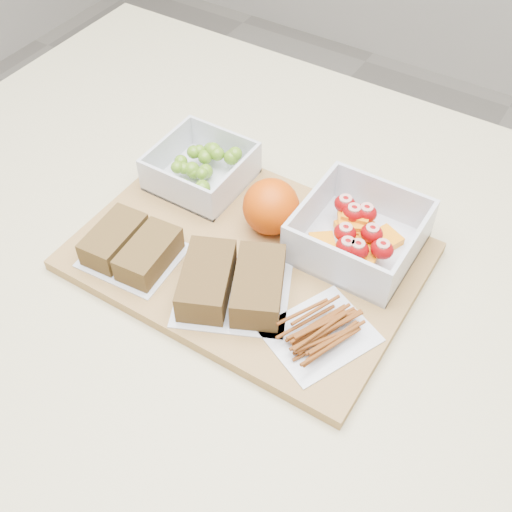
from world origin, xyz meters
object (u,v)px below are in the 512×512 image
(fruit_container, at_px, (358,235))
(grape_container, at_px, (203,168))
(sandwich_bag_center, at_px, (233,283))
(pretzel_bag, at_px, (320,329))
(cutting_board, at_px, (248,256))
(sandwich_bag_left, at_px, (132,247))
(orange, at_px, (271,207))

(fruit_container, bearing_deg, grape_container, 179.27)
(sandwich_bag_center, bearing_deg, pretzel_bag, 1.32)
(cutting_board, relative_size, fruit_container, 2.90)
(sandwich_bag_left, distance_m, sandwich_bag_center, 0.14)
(sandwich_bag_center, relative_size, pretzel_bag, 1.18)
(fruit_container, distance_m, pretzel_bag, 0.15)
(orange, bearing_deg, sandwich_bag_left, -131.23)
(fruit_container, xyz_separation_m, sandwich_bag_center, (-0.09, -0.15, -0.00))
(cutting_board, bearing_deg, orange, 88.60)
(fruit_container, height_order, pretzel_bag, fruit_container)
(cutting_board, xyz_separation_m, sandwich_bag_left, (-0.12, -0.08, 0.03))
(sandwich_bag_center, xyz_separation_m, pretzel_bag, (0.12, 0.00, -0.01))
(grape_container, xyz_separation_m, orange, (0.13, -0.03, 0.01))
(grape_container, distance_m, fruit_container, 0.24)
(grape_container, height_order, sandwich_bag_center, grape_container)
(orange, bearing_deg, sandwich_bag_center, -80.43)
(cutting_board, distance_m, orange, 0.07)
(orange, relative_size, sandwich_bag_left, 0.61)
(cutting_board, bearing_deg, pretzel_bag, -24.85)
(cutting_board, distance_m, fruit_container, 0.14)
(cutting_board, relative_size, sandwich_bag_center, 2.45)
(orange, xyz_separation_m, sandwich_bag_center, (0.02, -0.12, -0.02))
(fruit_container, distance_m, sandwich_bag_left, 0.28)
(pretzel_bag, bearing_deg, sandwich_bag_left, -175.89)
(cutting_board, bearing_deg, sandwich_bag_center, -71.92)
(cutting_board, bearing_deg, sandwich_bag_left, -145.05)
(grape_container, height_order, fruit_container, fruit_container)
(sandwich_bag_center, bearing_deg, sandwich_bag_left, -173.59)
(grape_container, relative_size, orange, 1.67)
(grape_container, height_order, orange, orange)
(cutting_board, xyz_separation_m, fruit_container, (0.11, 0.08, 0.03))
(fruit_container, xyz_separation_m, sandwich_bag_left, (-0.23, -0.16, -0.01))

